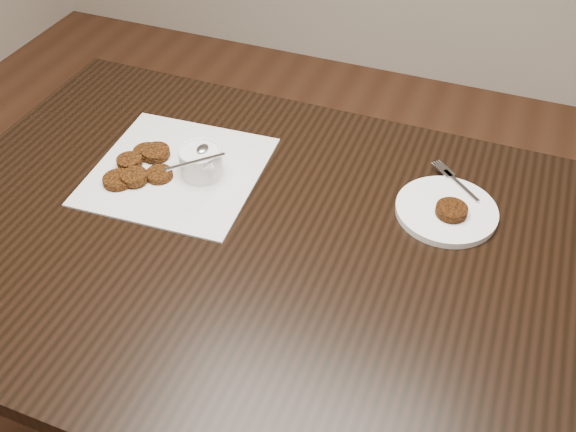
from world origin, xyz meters
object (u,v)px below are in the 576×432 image
(table, at_px, (283,363))
(plate_with_patty, at_px, (447,208))
(napkin, at_px, (178,171))
(sauce_ramekin, at_px, (200,149))

(table, height_order, plate_with_patty, plate_with_patty)
(napkin, relative_size, sauce_ramekin, 2.74)
(napkin, height_order, sauce_ramekin, sauce_ramekin)
(table, height_order, sauce_ramekin, sauce_ramekin)
(sauce_ramekin, xyz_separation_m, plate_with_patty, (0.48, 0.06, -0.05))
(plate_with_patty, bearing_deg, sauce_ramekin, -172.35)
(table, height_order, napkin, napkin)
(table, xyz_separation_m, napkin, (-0.27, 0.11, 0.38))
(sauce_ramekin, bearing_deg, napkin, -170.45)
(plate_with_patty, bearing_deg, table, -144.36)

